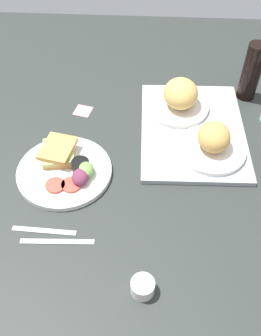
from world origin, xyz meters
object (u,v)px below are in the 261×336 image
Objects in this scene: soda_bottle at (252,72)px; espresso_cup at (143,287)px; serving_tray at (192,130)px; bread_plate_near at (179,98)px; fork at (44,230)px; knife at (57,241)px; bread_plate_far at (213,142)px; plate_with_salad at (66,168)px; sticky_note at (83,111)px.

espresso_cup is at bearing -24.56° from soda_bottle.
bread_plate_near reaches higher than serving_tray.
knife is (3.00, 4.00, 0.00)cm from fork.
soda_bottle is 84.92cm from knife.
plate_with_salad is at bearing -77.13° from bread_plate_far.
soda_bottle reaches higher than bread_plate_near.
serving_tray is 11.60cm from bread_plate_far.
bread_plate_near is at bearing -154.22° from bread_plate_far.
sticky_note is (-17.89, -42.10, -4.92)cm from bread_plate_far.
bread_plate_near is 1.03× the size of bread_plate_far.
sticky_note is (-51.41, -0.58, -0.19)cm from knife.
serving_tray is at bearing 165.40° from espresso_cup.
bread_plate_far is at bearing 36.48° from knife.
bread_plate_far is 49.28cm from espresso_cup.
bread_plate_far is at bearing 25.78° from bread_plate_near.
fork is 48.53cm from sticky_note.
plate_with_salad is 27.81cm from sticky_note.
bread_plate_near is 44.91cm from plate_with_salad.
bread_plate_far is 1.03× the size of soda_bottle.
bread_plate_near is 3.85× the size of espresso_cup.
serving_tray is 56.64cm from espresso_cup.
knife is at bearing -41.84° from soda_bottle.
soda_bottle reaches higher than espresso_cup.
plate_with_salad is (19.41, -38.04, 0.94)cm from serving_tray.
serving_tray is 42.72cm from plate_with_salad.
espresso_cup reaches higher than fork.
fork is 0.89× the size of knife.
knife is (23.66, 1.58, -1.49)cm from plate_with_salad.
bread_plate_near is at bearing 56.55° from fork.
soda_bottle is 3.64× the size of sticky_note.
espresso_cup reaches higher than sticky_note.
plate_with_salad is at bearing -55.89° from soda_bottle.
bread_plate_near is at bearing 56.50° from knife.
bread_plate_near is 62.32cm from knife.
bread_plate_near reaches higher than plate_with_salad.
sticky_note is (11.43, -56.83, -10.13)cm from soda_bottle.
espresso_cup is (74.55, -34.07, -8.19)cm from soda_bottle.
espresso_cup is at bearing -30.26° from knife.
fork is (50.16, -36.04, -5.54)cm from bread_plate_near.
bread_plate_near is 3.85× the size of sticky_note.
serving_tray is at bearing -152.07° from bread_plate_far.
soda_bottle is at bearing 155.44° from espresso_cup.
sticky_note is at bearing 88.22° from knife.
plate_with_salad reaches higher than knife.
serving_tray is 56.95cm from fork.
espresso_cup is at bearing -8.63° from bread_plate_near.
soda_bottle is at bearing 101.37° from sticky_note.
bread_plate_far is at bearing -26.67° from soda_bottle.
sticky_note is at bearing 177.92° from plate_with_salad.
sticky_note is (-63.12, -22.76, -1.94)cm from espresso_cup.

